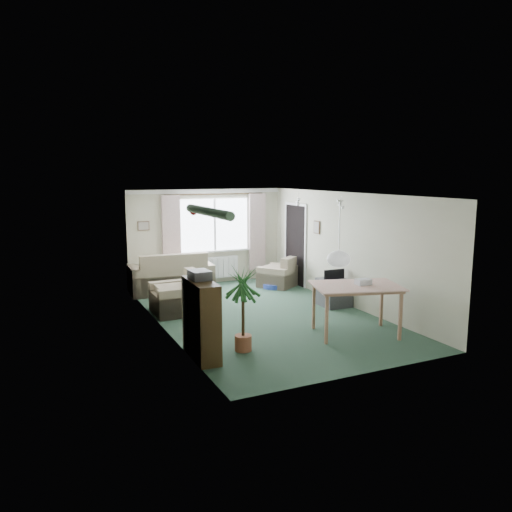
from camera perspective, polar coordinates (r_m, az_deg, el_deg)
name	(u,v)px	position (r m, az deg, el deg)	size (l,w,h in m)	color
ground	(262,315)	(9.99, 0.73, -6.78)	(6.50, 6.50, 0.00)	#2A4737
window	(214,225)	(12.72, -4.77, 3.59)	(1.80, 0.03, 1.30)	white
curtain_rod	(215,194)	(12.59, -4.70, 7.04)	(2.60, 0.03, 0.03)	black
curtain_left	(172,237)	(12.30, -9.63, 2.21)	(0.45, 0.08, 2.00)	beige
curtain_right	(257,232)	(13.09, 0.12, 2.77)	(0.45, 0.08, 2.00)	beige
radiator	(216,267)	(12.84, -4.65, -1.32)	(1.20, 0.10, 0.55)	white
doorway	(296,245)	(12.59, 4.54, 1.24)	(0.03, 0.95, 2.00)	black
pendant_lamp	(339,259)	(7.81, 9.43, -0.35)	(0.36, 0.36, 0.36)	white
tinsel_garland	(208,212)	(6.75, -5.48, 5.05)	(1.60, 1.60, 0.12)	#196626
bauble_cluster_a	(298,200)	(11.01, 4.85, 6.44)	(0.20, 0.20, 0.20)	silver
bauble_cluster_b	(341,202)	(10.16, 9.71, 6.09)	(0.20, 0.20, 0.20)	silver
wall_picture_back	(143,226)	(12.21, -12.74, 3.38)	(0.28, 0.03, 0.22)	brown
wall_picture_right	(317,227)	(11.67, 6.97, 3.27)	(0.03, 0.24, 0.30)	brown
sofa	(171,272)	(12.02, -9.74, -1.78)	(1.92, 1.02, 0.96)	#C0AC91
armchair_corner	(278,271)	(12.43, 2.52, -1.77)	(0.84, 0.79, 0.75)	beige
armchair_left	(176,292)	(10.18, -9.13, -4.08)	(0.96, 0.91, 0.86)	beige
coffee_table	(191,282)	(12.22, -7.41, -2.94)	(0.83, 0.46, 0.37)	black
photo_frame	(190,271)	(12.20, -7.58, -1.68)	(0.12, 0.02, 0.16)	brown
bookshelf	(201,319)	(7.66, -6.29, -7.22)	(0.33, 0.99, 1.20)	black
hifi_box	(200,275)	(7.58, -6.47, -2.16)	(0.28, 0.35, 0.14)	#3C3C41
houseplant	(243,309)	(7.89, -1.49, -6.11)	(0.58, 0.58, 1.35)	#216032
dining_table	(356,310)	(8.90, 11.31, -6.12)	(1.38, 0.92, 0.86)	tan
gift_box	(363,282)	(8.85, 12.16, -2.96)	(0.25, 0.18, 0.12)	silver
tv_cube	(334,292)	(10.76, 8.88, -4.13)	(0.57, 0.63, 0.57)	#3E3E44
pet_bed	(274,285)	(12.31, 2.09, -3.39)	(0.57, 0.57, 0.11)	navy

